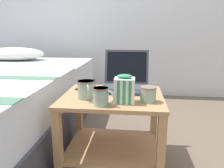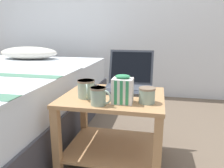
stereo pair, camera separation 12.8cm
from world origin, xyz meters
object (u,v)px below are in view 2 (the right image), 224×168
(mug_front_right, at_px, (86,88))
(laptop, at_px, (129,82))
(mug_front_left, at_px, (147,94))
(cell_phone, at_px, (89,87))
(snack_bag, at_px, (123,90))
(mug_mid_center, at_px, (99,95))

(mug_front_right, bearing_deg, laptop, 49.39)
(laptop, bearing_deg, mug_front_left, -63.38)
(mug_front_left, bearing_deg, cell_phone, 148.89)
(mug_front_left, xyz_separation_m, cell_phone, (-0.41, 0.25, -0.04))
(snack_bag, height_order, cell_phone, snack_bag)
(snack_bag, xyz_separation_m, cell_phone, (-0.28, 0.27, -0.07))
(mug_front_right, relative_size, cell_phone, 0.88)
(mug_front_right, xyz_separation_m, mug_mid_center, (0.11, -0.11, -0.00))
(cell_phone, bearing_deg, laptop, 5.26)
(mug_mid_center, relative_size, cell_phone, 0.75)
(laptop, height_order, mug_front_right, laptop)
(laptop, distance_m, snack_bag, 0.30)
(mug_front_right, bearing_deg, cell_phone, 103.99)
(mug_mid_center, distance_m, snack_bag, 0.13)
(mug_front_left, relative_size, mug_mid_center, 1.04)
(mug_front_left, height_order, mug_mid_center, mug_mid_center)
(snack_bag, bearing_deg, mug_mid_center, -151.75)
(snack_bag, relative_size, cell_phone, 0.98)
(cell_phone, bearing_deg, mug_front_right, -76.01)
(laptop, relative_size, cell_phone, 1.99)
(laptop, relative_size, mug_front_right, 2.27)
(laptop, distance_m, mug_front_right, 0.33)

